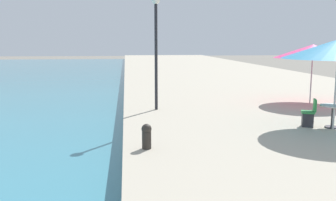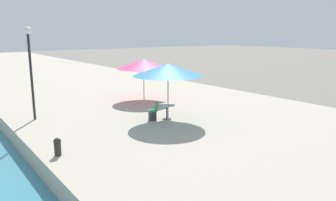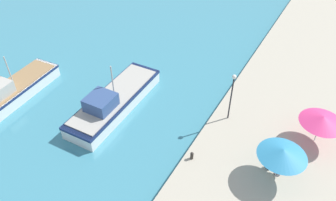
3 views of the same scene
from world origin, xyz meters
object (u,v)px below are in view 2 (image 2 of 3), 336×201
at_px(cafe_chair_left, 153,114).
at_px(mooring_bollard, 57,146).
at_px(cafe_umbrella_pink, 168,70).
at_px(cafe_umbrella_white, 144,64).
at_px(cafe_table, 167,109).
at_px(lamppost, 30,58).

distance_m(cafe_chair_left, mooring_bollard, 5.73).
xyz_separation_m(cafe_umbrella_pink, cafe_umbrella_white, (1.79, 5.01, -0.20)).
bearing_deg(cafe_umbrella_white, cafe_chair_left, -117.65).
distance_m(cafe_table, mooring_bollard, 6.30).
bearing_deg(cafe_umbrella_white, cafe_table, -109.60).
bearing_deg(cafe_umbrella_pink, cafe_chair_left, 144.08).
bearing_deg(cafe_umbrella_white, lamppost, -172.75).
bearing_deg(mooring_bollard, cafe_umbrella_pink, 14.22).
height_order(cafe_table, cafe_chair_left, cafe_chair_left).
relative_size(cafe_umbrella_white, mooring_bollard, 5.23).
height_order(mooring_bollard, lamppost, lamppost).
xyz_separation_m(cafe_umbrella_pink, cafe_table, (0.07, 0.19, -1.99)).
distance_m(cafe_umbrella_pink, lamppost, 6.72).
distance_m(cafe_umbrella_white, cafe_chair_left, 5.54).
height_order(cafe_umbrella_white, mooring_bollard, cafe_umbrella_white).
distance_m(cafe_umbrella_pink, cafe_table, 2.00).
distance_m(cafe_table, lamppost, 7.11).
height_order(cafe_umbrella_white, cafe_chair_left, cafe_umbrella_white).
bearing_deg(cafe_umbrella_pink, lamppost, 142.05).
distance_m(cafe_umbrella_pink, cafe_umbrella_white, 5.33).
height_order(cafe_umbrella_pink, cafe_umbrella_white, cafe_umbrella_pink).
xyz_separation_m(cafe_umbrella_white, lamppost, (-7.07, -0.90, 0.77)).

